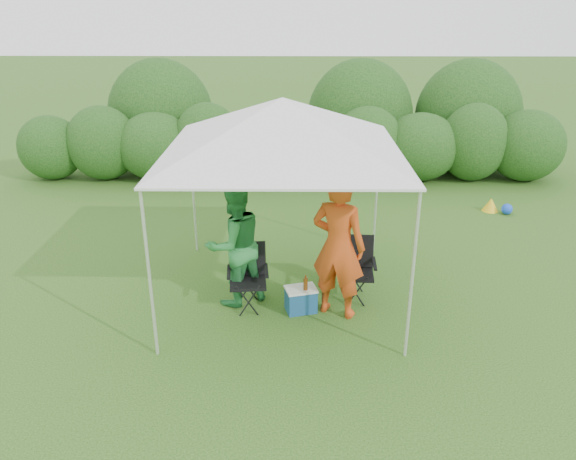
{
  "coord_description": "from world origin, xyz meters",
  "views": [
    {
      "loc": [
        0.15,
        -6.69,
        4.02
      ],
      "look_at": [
        0.07,
        0.4,
        1.05
      ],
      "focal_mm": 35.0,
      "sensor_mm": 36.0,
      "label": 1
    }
  ],
  "objects_px": {
    "man": "(338,246)",
    "chair_right": "(356,264)",
    "chair_left": "(248,272)",
    "cooler": "(301,299)",
    "woman": "(235,244)",
    "canopy": "(283,126)"
  },
  "relations": [
    {
      "from": "man",
      "to": "chair_right",
      "type": "bearing_deg",
      "value": -97.74
    },
    {
      "from": "chair_right",
      "to": "chair_left",
      "type": "bearing_deg",
      "value": -166.71
    },
    {
      "from": "chair_right",
      "to": "cooler",
      "type": "xyz_separation_m",
      "value": [
        -0.78,
        -0.43,
        -0.33
      ]
    },
    {
      "from": "chair_left",
      "to": "chair_right",
      "type": "bearing_deg",
      "value": 5.32
    },
    {
      "from": "chair_left",
      "to": "cooler",
      "type": "xyz_separation_m",
      "value": [
        0.73,
        -0.16,
        -0.33
      ]
    },
    {
      "from": "woman",
      "to": "chair_right",
      "type": "bearing_deg",
      "value": 152.1
    },
    {
      "from": "woman",
      "to": "chair_left",
      "type": "bearing_deg",
      "value": 115.36
    },
    {
      "from": "chair_left",
      "to": "cooler",
      "type": "distance_m",
      "value": 0.82
    },
    {
      "from": "canopy",
      "to": "chair_left",
      "type": "height_order",
      "value": "canopy"
    },
    {
      "from": "canopy",
      "to": "woman",
      "type": "bearing_deg",
      "value": -162.35
    },
    {
      "from": "man",
      "to": "canopy",
      "type": "bearing_deg",
      "value": -10.77
    },
    {
      "from": "canopy",
      "to": "man",
      "type": "distance_m",
      "value": 1.72
    },
    {
      "from": "canopy",
      "to": "man",
      "type": "xyz_separation_m",
      "value": [
        0.73,
        -0.51,
        -1.47
      ]
    },
    {
      "from": "chair_left",
      "to": "cooler",
      "type": "height_order",
      "value": "chair_left"
    },
    {
      "from": "canopy",
      "to": "cooler",
      "type": "relative_size",
      "value": 6.45
    },
    {
      "from": "canopy",
      "to": "man",
      "type": "bearing_deg",
      "value": -35.04
    },
    {
      "from": "man",
      "to": "woman",
      "type": "distance_m",
      "value": 1.43
    },
    {
      "from": "chair_right",
      "to": "canopy",
      "type": "bearing_deg",
      "value": -179.11
    },
    {
      "from": "woman",
      "to": "cooler",
      "type": "distance_m",
      "value": 1.18
    },
    {
      "from": "canopy",
      "to": "man",
      "type": "relative_size",
      "value": 1.56
    },
    {
      "from": "cooler",
      "to": "man",
      "type": "bearing_deg",
      "value": -20.19
    },
    {
      "from": "woman",
      "to": "man",
      "type": "bearing_deg",
      "value": 133.92
    }
  ]
}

